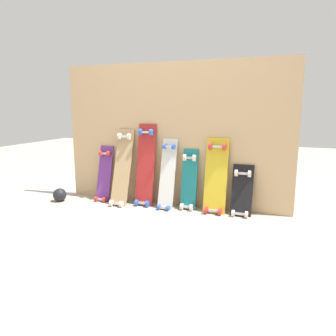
% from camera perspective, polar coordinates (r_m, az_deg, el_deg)
% --- Properties ---
extents(ground_plane, '(12.00, 12.00, 0.00)m').
position_cam_1_polar(ground_plane, '(3.51, 0.40, -6.62)').
color(ground_plane, '#A89E8E').
extents(plywood_wall_panel, '(2.50, 0.04, 1.51)m').
position_cam_1_polar(plywood_wall_panel, '(3.43, 0.81, 5.83)').
color(plywood_wall_panel, tan).
rests_on(plywood_wall_panel, ground).
extents(skateboard_purple, '(0.16, 0.23, 0.68)m').
position_cam_1_polar(skateboard_purple, '(3.72, -11.26, -1.48)').
color(skateboard_purple, '#6B338C').
rests_on(skateboard_purple, ground).
extents(skateboard_natural, '(0.19, 0.33, 0.88)m').
position_cam_1_polar(skateboard_natural, '(3.53, -8.19, -0.36)').
color(skateboard_natural, tan).
rests_on(skateboard_natural, ground).
extents(skateboard_red, '(0.20, 0.23, 0.93)m').
position_cam_1_polar(skateboard_red, '(3.47, -4.05, 0.04)').
color(skateboard_red, '#B22626').
rests_on(skateboard_red, ground).
extents(skateboard_white, '(0.16, 0.26, 0.79)m').
position_cam_1_polar(skateboard_white, '(3.36, -0.14, -1.65)').
color(skateboard_white, silver).
rests_on(skateboard_white, ground).
extents(skateboard_teal, '(0.16, 0.19, 0.68)m').
position_cam_1_polar(skateboard_teal, '(3.34, 3.73, -2.56)').
color(skateboard_teal, '#197A7F').
rests_on(skateboard_teal, ground).
extents(skateboard_yellow, '(0.22, 0.23, 0.81)m').
position_cam_1_polar(skateboard_yellow, '(3.25, 8.45, -1.89)').
color(skateboard_yellow, gold).
rests_on(skateboard_yellow, ground).
extents(skateboard_black, '(0.20, 0.21, 0.56)m').
position_cam_1_polar(skateboard_black, '(3.24, 12.93, -4.46)').
color(skateboard_black, black).
rests_on(skateboard_black, ground).
extents(rubber_ball, '(0.15, 0.15, 0.15)m').
position_cam_1_polar(rubber_ball, '(3.84, -18.65, -4.52)').
color(rubber_ball, black).
rests_on(rubber_ball, ground).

